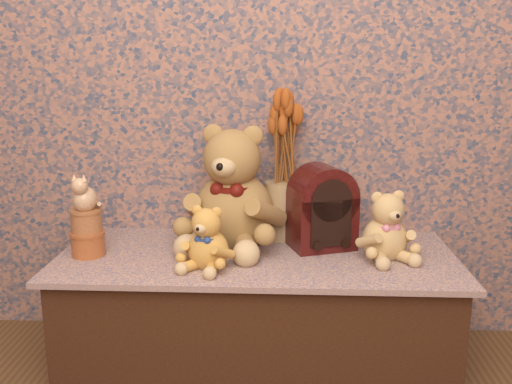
{
  "coord_description": "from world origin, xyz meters",
  "views": [
    {
      "loc": [
        0.09,
        -0.69,
        1.1
      ],
      "look_at": [
        0.0,
        1.16,
        0.67
      ],
      "focal_mm": 39.31,
      "sensor_mm": 36.0,
      "label": 1
    }
  ],
  "objects_px": {
    "teddy_medium": "(208,234)",
    "biscuit_tin_lower": "(88,244)",
    "ceramic_vase": "(282,210)",
    "cat_figurine": "(84,191)",
    "cathedral_radio": "(322,207)",
    "teddy_small": "(386,222)",
    "teddy_large": "(234,181)"
  },
  "relations": [
    {
      "from": "teddy_large",
      "to": "cat_figurine",
      "type": "height_order",
      "value": "teddy_large"
    },
    {
      "from": "teddy_medium",
      "to": "teddy_small",
      "type": "distance_m",
      "value": 0.62
    },
    {
      "from": "cathedral_radio",
      "to": "teddy_medium",
      "type": "bearing_deg",
      "value": -169.75
    },
    {
      "from": "biscuit_tin_lower",
      "to": "ceramic_vase",
      "type": "bearing_deg",
      "value": 19.03
    },
    {
      "from": "teddy_medium",
      "to": "ceramic_vase",
      "type": "distance_m",
      "value": 0.41
    },
    {
      "from": "teddy_small",
      "to": "biscuit_tin_lower",
      "type": "xyz_separation_m",
      "value": [
        -1.04,
        -0.03,
        -0.09
      ]
    },
    {
      "from": "teddy_small",
      "to": "cathedral_radio",
      "type": "bearing_deg",
      "value": 136.17
    },
    {
      "from": "ceramic_vase",
      "to": "cathedral_radio",
      "type": "bearing_deg",
      "value": -36.11
    },
    {
      "from": "teddy_large",
      "to": "cathedral_radio",
      "type": "distance_m",
      "value": 0.34
    },
    {
      "from": "biscuit_tin_lower",
      "to": "cat_figurine",
      "type": "relative_size",
      "value": 0.86
    },
    {
      "from": "ceramic_vase",
      "to": "cat_figurine",
      "type": "relative_size",
      "value": 1.65
    },
    {
      "from": "teddy_medium",
      "to": "biscuit_tin_lower",
      "type": "distance_m",
      "value": 0.46
    },
    {
      "from": "teddy_medium",
      "to": "ceramic_vase",
      "type": "height_order",
      "value": "teddy_medium"
    },
    {
      "from": "teddy_medium",
      "to": "cat_figurine",
      "type": "height_order",
      "value": "cat_figurine"
    },
    {
      "from": "ceramic_vase",
      "to": "biscuit_tin_lower",
      "type": "distance_m",
      "value": 0.73
    },
    {
      "from": "teddy_medium",
      "to": "biscuit_tin_lower",
      "type": "xyz_separation_m",
      "value": [
        -0.44,
        0.09,
        -0.07
      ]
    },
    {
      "from": "teddy_small",
      "to": "ceramic_vase",
      "type": "relative_size",
      "value": 1.16
    },
    {
      "from": "ceramic_vase",
      "to": "teddy_small",
      "type": "bearing_deg",
      "value": -30.33
    },
    {
      "from": "ceramic_vase",
      "to": "cat_figurine",
      "type": "distance_m",
      "value": 0.73
    },
    {
      "from": "ceramic_vase",
      "to": "cat_figurine",
      "type": "xyz_separation_m",
      "value": [
        -0.68,
        -0.24,
        0.12
      ]
    },
    {
      "from": "ceramic_vase",
      "to": "cat_figurine",
      "type": "height_order",
      "value": "cat_figurine"
    },
    {
      "from": "teddy_medium",
      "to": "teddy_large",
      "type": "bearing_deg",
      "value": 94.56
    },
    {
      "from": "teddy_medium",
      "to": "cat_figurine",
      "type": "distance_m",
      "value": 0.47
    },
    {
      "from": "teddy_large",
      "to": "biscuit_tin_lower",
      "type": "relative_size",
      "value": 4.17
    },
    {
      "from": "teddy_medium",
      "to": "teddy_small",
      "type": "xyz_separation_m",
      "value": [
        0.6,
        0.12,
        0.02
      ]
    },
    {
      "from": "teddy_large",
      "to": "cat_figurine",
      "type": "xyz_separation_m",
      "value": [
        -0.51,
        -0.15,
        -0.01
      ]
    },
    {
      "from": "teddy_large",
      "to": "teddy_medium",
      "type": "bearing_deg",
      "value": -90.97
    },
    {
      "from": "cathedral_radio",
      "to": "ceramic_vase",
      "type": "height_order",
      "value": "cathedral_radio"
    },
    {
      "from": "teddy_medium",
      "to": "cathedral_radio",
      "type": "xyz_separation_m",
      "value": [
        0.39,
        0.22,
        0.04
      ]
    },
    {
      "from": "ceramic_vase",
      "to": "biscuit_tin_lower",
      "type": "height_order",
      "value": "ceramic_vase"
    },
    {
      "from": "teddy_small",
      "to": "cat_figurine",
      "type": "bearing_deg",
      "value": 163.46
    },
    {
      "from": "biscuit_tin_lower",
      "to": "teddy_small",
      "type": "bearing_deg",
      "value": 1.4
    }
  ]
}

